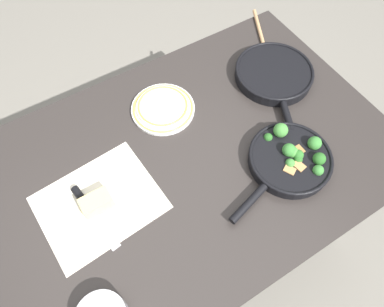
{
  "coord_description": "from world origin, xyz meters",
  "views": [
    {
      "loc": [
        0.29,
        0.47,
        1.75
      ],
      "look_at": [
        0.0,
        0.0,
        0.79
      ],
      "focal_mm": 32.0,
      "sensor_mm": 36.0,
      "label": 1
    }
  ],
  "objects_px": {
    "grater_knife": "(88,208)",
    "cheese_block": "(98,204)",
    "wooden_spoon": "(264,47)",
    "dinner_plate_stack": "(163,108)",
    "skillet_eggs": "(274,74)",
    "skillet_broccoli": "(290,159)"
  },
  "relations": [
    {
      "from": "grater_knife",
      "to": "cheese_block",
      "type": "distance_m",
      "value": 0.04
    },
    {
      "from": "wooden_spoon",
      "to": "dinner_plate_stack",
      "type": "distance_m",
      "value": 0.5
    },
    {
      "from": "skillet_eggs",
      "to": "cheese_block",
      "type": "relative_size",
      "value": 4.25
    },
    {
      "from": "skillet_broccoli",
      "to": "skillet_eggs",
      "type": "bearing_deg",
      "value": -135.15
    },
    {
      "from": "skillet_eggs",
      "to": "grater_knife",
      "type": "height_order",
      "value": "skillet_eggs"
    },
    {
      "from": "skillet_broccoli",
      "to": "cheese_block",
      "type": "distance_m",
      "value": 0.62
    },
    {
      "from": "skillet_broccoli",
      "to": "cheese_block",
      "type": "relative_size",
      "value": 4.53
    },
    {
      "from": "grater_knife",
      "to": "skillet_broccoli",
      "type": "bearing_deg",
      "value": 64.91
    },
    {
      "from": "dinner_plate_stack",
      "to": "skillet_broccoli",
      "type": "bearing_deg",
      "value": 121.31
    },
    {
      "from": "cheese_block",
      "to": "skillet_broccoli",
      "type": "bearing_deg",
      "value": 163.09
    },
    {
      "from": "wooden_spoon",
      "to": "skillet_eggs",
      "type": "bearing_deg",
      "value": 1.46
    },
    {
      "from": "skillet_broccoli",
      "to": "dinner_plate_stack",
      "type": "distance_m",
      "value": 0.47
    },
    {
      "from": "grater_knife",
      "to": "dinner_plate_stack",
      "type": "height_order",
      "value": "dinner_plate_stack"
    },
    {
      "from": "wooden_spoon",
      "to": "grater_knife",
      "type": "distance_m",
      "value": 0.91
    },
    {
      "from": "wooden_spoon",
      "to": "grater_knife",
      "type": "relative_size",
      "value": 1.43
    },
    {
      "from": "cheese_block",
      "to": "dinner_plate_stack",
      "type": "relative_size",
      "value": 0.41
    },
    {
      "from": "skillet_eggs",
      "to": "cheese_block",
      "type": "bearing_deg",
      "value": -54.35
    },
    {
      "from": "skillet_eggs",
      "to": "dinner_plate_stack",
      "type": "relative_size",
      "value": 1.73
    },
    {
      "from": "wooden_spoon",
      "to": "grater_knife",
      "type": "xyz_separation_m",
      "value": [
        0.87,
        0.27,
        0.0
      ]
    },
    {
      "from": "wooden_spoon",
      "to": "grater_knife",
      "type": "bearing_deg",
      "value": -46.37
    },
    {
      "from": "skillet_broccoli",
      "to": "dinner_plate_stack",
      "type": "relative_size",
      "value": 1.84
    },
    {
      "from": "wooden_spoon",
      "to": "cheese_block",
      "type": "height_order",
      "value": "cheese_block"
    }
  ]
}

